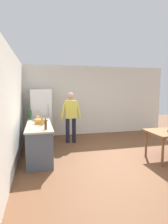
# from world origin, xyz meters

# --- Properties ---
(ground_plane) EXTENTS (14.00, 14.00, 0.00)m
(ground_plane) POSITION_xyz_m (0.00, 0.00, 0.00)
(ground_plane) COLOR brown
(wall_back) EXTENTS (6.40, 0.12, 2.70)m
(wall_back) POSITION_xyz_m (0.00, 3.00, 1.35)
(wall_back) COLOR silver
(wall_back) RESTS_ON ground_plane
(wall_left) EXTENTS (0.12, 5.60, 2.70)m
(wall_left) POSITION_xyz_m (-2.60, 0.20, 1.35)
(wall_left) COLOR silver
(wall_left) RESTS_ON ground_plane
(kitchen_counter) EXTENTS (0.64, 2.20, 0.90)m
(kitchen_counter) POSITION_xyz_m (-2.00, 0.80, 0.45)
(kitchen_counter) COLOR #4C5666
(kitchen_counter) RESTS_ON ground_plane
(refrigerator) EXTENTS (0.70, 0.67, 1.80)m
(refrigerator) POSITION_xyz_m (-1.90, 2.40, 0.90)
(refrigerator) COLOR white
(refrigerator) RESTS_ON ground_plane
(person) EXTENTS (0.70, 0.22, 1.70)m
(person) POSITION_xyz_m (-0.95, 1.85, 0.98)
(person) COLOR #1E1E2D
(person) RESTS_ON ground_plane
(cooking_pot) EXTENTS (0.40, 0.28, 0.12)m
(cooking_pot) POSITION_xyz_m (-1.96, 0.75, 0.96)
(cooking_pot) COLOR orange
(cooking_pot) RESTS_ON kitchen_counter
(utensil_jar) EXTENTS (0.11, 0.11, 0.32)m
(utensil_jar) POSITION_xyz_m (-2.02, 1.21, 0.98)
(utensil_jar) COLOR tan
(utensil_jar) RESTS_ON kitchen_counter
(bottle_oil_amber) EXTENTS (0.06, 0.06, 0.28)m
(bottle_oil_amber) POSITION_xyz_m (-2.24, 1.84, 1.02)
(bottle_oil_amber) COLOR #996619
(bottle_oil_amber) RESTS_ON kitchen_counter
(bottle_wine_green) EXTENTS (0.08, 0.08, 0.34)m
(bottle_wine_green) POSITION_xyz_m (-2.25, 1.49, 1.05)
(bottle_wine_green) COLOR #1E5123
(bottle_wine_green) RESTS_ON kitchen_counter
(bottle_beer_brown) EXTENTS (0.06, 0.06, 0.26)m
(bottle_beer_brown) POSITION_xyz_m (-1.85, -0.03, 1.01)
(bottle_beer_brown) COLOR #5B3314
(bottle_beer_brown) RESTS_ON kitchen_counter
(bottle_vinegar_tall) EXTENTS (0.06, 0.06, 0.32)m
(bottle_vinegar_tall) POSITION_xyz_m (-1.91, 0.50, 1.04)
(bottle_vinegar_tall) COLOR gray
(bottle_vinegar_tall) RESTS_ON kitchen_counter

